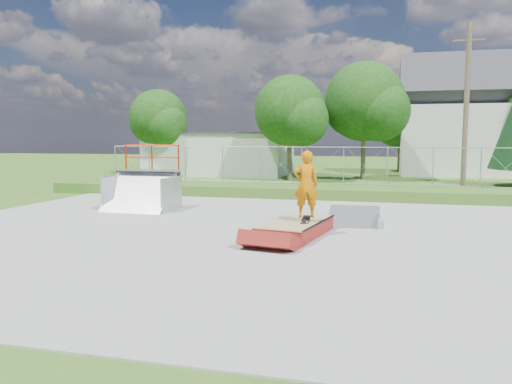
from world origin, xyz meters
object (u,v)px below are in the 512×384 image
flat_bank_ramp (354,218)px  skater (306,187)px  grind_box (296,229)px  quarter_pipe (140,178)px

flat_bank_ramp → skater: (-1.19, -2.21, 1.15)m
grind_box → skater: 1.21m
flat_bank_ramp → quarter_pipe: bearing=169.7°
skater → flat_bank_ramp: bearing=-131.2°
quarter_pipe → flat_bank_ramp: bearing=-8.2°
quarter_pipe → flat_bank_ramp: (7.97, -1.21, -0.99)m
grind_box → flat_bank_ramp: 2.63m
grind_box → skater: (0.29, -0.03, 1.18)m
quarter_pipe → skater: quarter_pipe is taller
quarter_pipe → flat_bank_ramp: 8.12m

